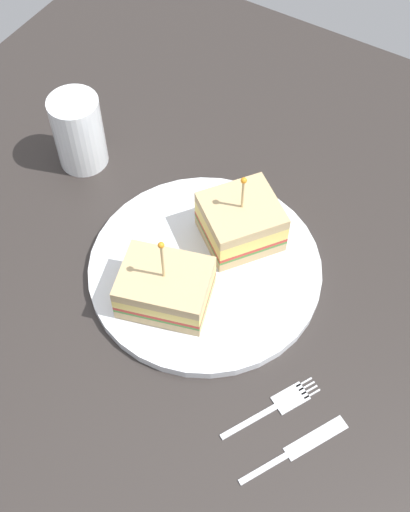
{
  "coord_description": "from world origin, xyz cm",
  "views": [
    {
      "loc": [
        36.04,
        21.86,
        64.69
      ],
      "look_at": [
        0.0,
        0.0,
        3.23
      ],
      "focal_mm": 46.13,
      "sensor_mm": 36.0,
      "label": 1
    }
  ],
  "objects_px": {
    "sandwich_half_front": "(241,222)",
    "sandwich_half_back": "(165,287)",
    "knife": "(300,447)",
    "fork": "(280,404)",
    "drink_glass": "(79,135)",
    "plate": "(205,269)"
  },
  "relations": [
    {
      "from": "sandwich_half_front",
      "to": "knife",
      "type": "relative_size",
      "value": 1.01
    },
    {
      "from": "sandwich_half_back",
      "to": "fork",
      "type": "height_order",
      "value": "sandwich_half_back"
    },
    {
      "from": "plate",
      "to": "fork",
      "type": "height_order",
      "value": "plate"
    },
    {
      "from": "fork",
      "to": "knife",
      "type": "xyz_separation_m",
      "value": [
        0.03,
        0.04,
        -0.0
      ]
    },
    {
      "from": "sandwich_half_front",
      "to": "drink_glass",
      "type": "relative_size",
      "value": 1.13
    },
    {
      "from": "drink_glass",
      "to": "sandwich_half_front",
      "type": "bearing_deg",
      "value": 87.37
    },
    {
      "from": "drink_glass",
      "to": "knife",
      "type": "relative_size",
      "value": 0.89
    },
    {
      "from": "sandwich_half_back",
      "to": "knife",
      "type": "height_order",
      "value": "sandwich_half_back"
    },
    {
      "from": "sandwich_half_back",
      "to": "knife",
      "type": "xyz_separation_m",
      "value": [
        0.07,
        0.2,
        -0.04
      ]
    },
    {
      "from": "sandwich_half_front",
      "to": "drink_glass",
      "type": "bearing_deg",
      "value": -92.63
    },
    {
      "from": "sandwich_half_front",
      "to": "knife",
      "type": "bearing_deg",
      "value": 43.0
    },
    {
      "from": "sandwich_half_back",
      "to": "knife",
      "type": "distance_m",
      "value": 0.22
    },
    {
      "from": "fork",
      "to": "plate",
      "type": "bearing_deg",
      "value": -123.38
    },
    {
      "from": "drink_glass",
      "to": "plate",
      "type": "bearing_deg",
      "value": 73.21
    },
    {
      "from": "plate",
      "to": "drink_glass",
      "type": "bearing_deg",
      "value": -106.79
    },
    {
      "from": "sandwich_half_front",
      "to": "sandwich_half_back",
      "type": "xyz_separation_m",
      "value": [
        0.12,
        -0.03,
        -0.0
      ]
    },
    {
      "from": "sandwich_half_back",
      "to": "knife",
      "type": "bearing_deg",
      "value": 71.1
    },
    {
      "from": "fork",
      "to": "knife",
      "type": "bearing_deg",
      "value": 50.87
    },
    {
      "from": "plate",
      "to": "sandwich_half_back",
      "type": "xyz_separation_m",
      "value": [
        0.06,
        -0.01,
        0.03
      ]
    },
    {
      "from": "sandwich_half_back",
      "to": "drink_glass",
      "type": "xyz_separation_m",
      "value": [
        -0.13,
        -0.22,
        0.01
      ]
    },
    {
      "from": "plate",
      "to": "sandwich_half_back",
      "type": "relative_size",
      "value": 2.38
    },
    {
      "from": "fork",
      "to": "sandwich_half_back",
      "type": "bearing_deg",
      "value": -103.27
    }
  ]
}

